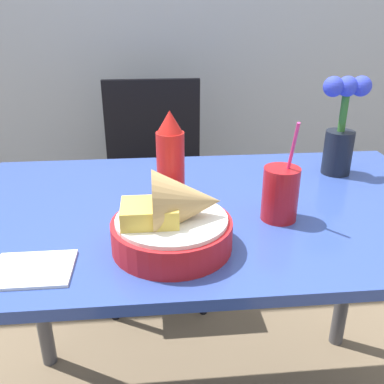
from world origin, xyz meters
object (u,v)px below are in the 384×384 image
(chair_far_window, at_px, (154,171))
(flower_vase, at_px, (341,128))
(drink_cup, at_px, (280,195))
(food_basket, at_px, (176,221))
(ketchup_bottle, at_px, (171,160))

(chair_far_window, distance_m, flower_vase, 0.86)
(flower_vase, bearing_deg, drink_cup, -132.70)
(chair_far_window, bearing_deg, food_basket, -87.76)
(ketchup_bottle, height_order, flower_vase, flower_vase)
(chair_far_window, xyz_separation_m, drink_cup, (0.27, -0.86, 0.27))
(ketchup_bottle, bearing_deg, food_basket, -90.26)
(food_basket, distance_m, drink_cup, 0.25)
(chair_far_window, relative_size, ketchup_bottle, 3.99)
(flower_vase, bearing_deg, food_basket, -142.83)
(chair_far_window, height_order, flower_vase, flower_vase)
(chair_far_window, bearing_deg, ketchup_bottle, -87.10)
(flower_vase, bearing_deg, chair_far_window, 130.07)
(ketchup_bottle, bearing_deg, drink_cup, -23.80)
(ketchup_bottle, bearing_deg, flower_vase, 18.16)
(chair_far_window, bearing_deg, drink_cup, -72.51)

